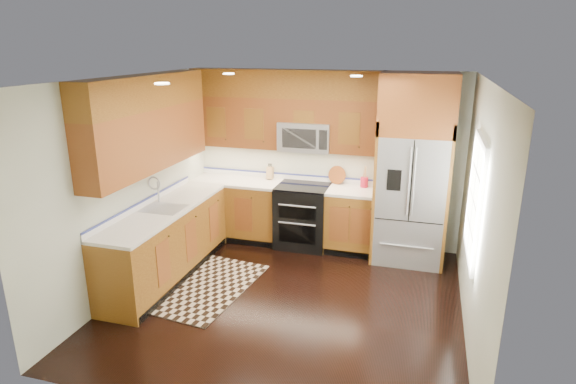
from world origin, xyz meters
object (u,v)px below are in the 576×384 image
(rug, at_px, (207,286))
(utensil_crock, at_px, (364,180))
(knife_block, at_px, (270,173))
(refrigerator, at_px, (413,170))
(range, at_px, (303,216))

(rug, height_order, utensil_crock, utensil_crock)
(rug, xyz_separation_m, knife_block, (0.24, 1.87, 1.03))
(refrigerator, xyz_separation_m, knife_block, (-2.14, 0.29, -0.26))
(utensil_crock, bearing_deg, rug, -132.92)
(knife_block, bearing_deg, rug, -97.24)
(range, relative_size, utensil_crock, 3.00)
(knife_block, bearing_deg, range, -22.90)
(refrigerator, distance_m, rug, 3.14)
(knife_block, height_order, utensil_crock, utensil_crock)
(utensil_crock, bearing_deg, range, -166.66)
(range, bearing_deg, knife_block, 157.10)
(range, distance_m, utensil_crock, 1.06)
(range, xyz_separation_m, utensil_crock, (0.87, 0.21, 0.58))
(rug, bearing_deg, utensil_crock, 53.65)
(refrigerator, relative_size, utensil_crock, 8.26)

